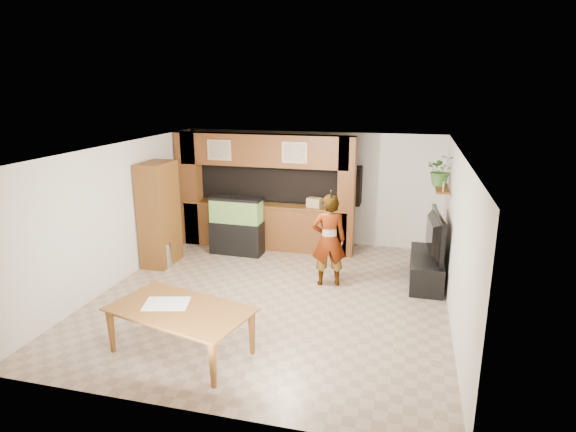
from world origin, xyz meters
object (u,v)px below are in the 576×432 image
(television, at_px, (429,234))
(dining_table, at_px, (180,332))
(pantry_cabinet, at_px, (159,214))
(aquarium, at_px, (237,226))
(person, at_px, (329,240))

(television, relative_size, dining_table, 0.75)
(pantry_cabinet, relative_size, television, 1.47)
(pantry_cabinet, bearing_deg, dining_table, -57.67)
(aquarium, bearing_deg, television, -7.14)
(person, bearing_deg, aquarium, -43.86)
(television, height_order, person, person)
(pantry_cabinet, height_order, dining_table, pantry_cabinet)
(aquarium, bearing_deg, dining_table, -78.94)
(aquarium, xyz_separation_m, dining_table, (0.68, -4.12, -0.28))
(television, distance_m, dining_table, 4.88)
(aquarium, height_order, television, television)
(aquarium, distance_m, television, 4.09)
(person, bearing_deg, pantry_cabinet, -19.55)
(person, bearing_deg, dining_table, 45.86)
(dining_table, bearing_deg, pantry_cabinet, 136.24)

